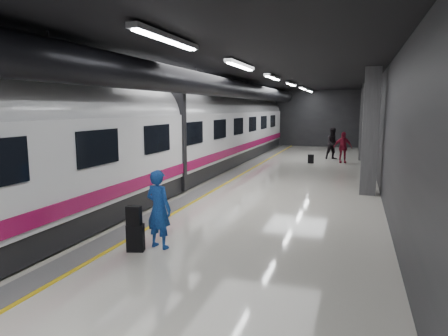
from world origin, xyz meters
The scene contains 9 objects.
ground centered at (0.00, 0.00, 0.00)m, with size 40.00×40.00×0.00m, color beige.
platform_hall centered at (-0.29, 0.96, 3.54)m, with size 10.02×40.02×4.51m.
train centered at (-3.25, 0.00, 2.07)m, with size 3.05×38.00×4.05m.
traveler_main centered at (0.01, -5.42, 0.88)m, with size 0.64×0.42×1.76m, color blue.
suitcase_main centered at (-0.38, -5.79, 0.30)m, with size 0.37×0.23×0.60m, color black.
shoulder_bag centered at (-0.38, -5.83, 0.80)m, with size 0.31×0.17×0.42m, color black.
traveler_far_a centered at (2.78, 11.92, 0.96)m, with size 0.93×0.73×1.92m, color black.
traveler_far_b centered at (3.39, 10.46, 0.88)m, with size 1.03×0.43×1.76m, color maroon.
suitcase_far centered at (1.70, 9.68, 0.25)m, with size 0.33×0.22×0.49m, color black.
Camera 1 is at (4.07, -13.10, 3.09)m, focal length 32.00 mm.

